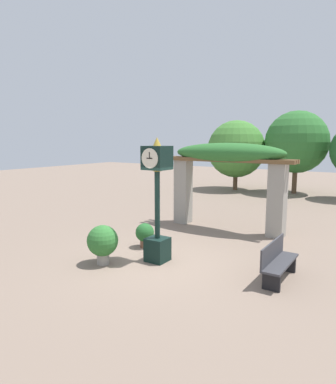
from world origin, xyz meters
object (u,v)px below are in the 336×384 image
at_px(pedestal_clock, 157,198).
at_px(park_bench, 278,261).
at_px(potted_plant_near_left, 103,242).
at_px(potted_plant_near_right, 145,234).

bearing_deg(pedestal_clock, park_bench, 9.74).
relative_size(pedestal_clock, potted_plant_near_left, 3.18).
distance_m(potted_plant_near_right, park_bench, 3.99).
relative_size(pedestal_clock, park_bench, 2.01).
distance_m(potted_plant_near_left, park_bench, 4.30).
relative_size(potted_plant_near_right, park_bench, 0.45).
xyz_separation_m(potted_plant_near_left, park_bench, (4.04, 1.48, -0.16)).
bearing_deg(park_bench, pedestal_clock, 99.74).
bearing_deg(potted_plant_near_left, pedestal_clock, 43.01).
height_order(pedestal_clock, potted_plant_near_left, pedestal_clock).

